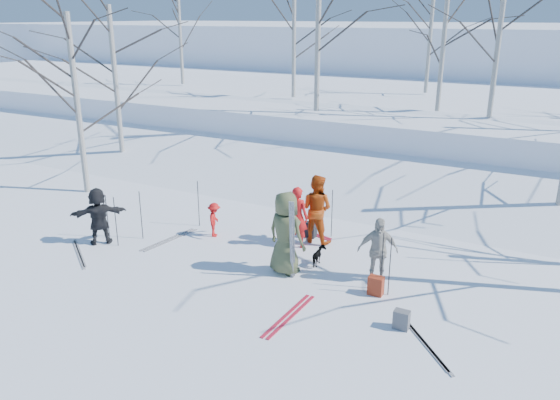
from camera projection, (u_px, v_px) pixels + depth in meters
The scene contains 38 objects.
ground at pixel (250, 270), 12.98m from camera, with size 120.00×120.00×0.00m, color white.
snow_ramp at pixel (355, 186), 18.78m from camera, with size 70.00×9.50×1.40m, color white.
snow_plateau at pixel (428, 116), 26.86m from camera, with size 70.00×18.00×2.20m, color white.
far_hill at pixel (492, 64), 44.08m from camera, with size 90.00×30.00×6.00m, color white.
skier_olive_center at pixel (286, 233), 12.54m from camera, with size 0.97×0.63×1.98m, color #474E2F.
skier_red_north at pixel (297, 217), 14.05m from camera, with size 0.59×0.39×1.62m, color red.
skier_redor_behind at pixel (316, 209), 14.31m from camera, with size 0.90×0.70×1.84m, color #B2400D.
skier_red_seated at pixel (214, 220), 14.80m from camera, with size 0.61×0.35×0.95m, color red.
skier_cream_east at pixel (378, 250), 12.14m from camera, with size 0.91×0.38×1.55m, color beige.
skier_grey_west at pixel (99, 216), 14.24m from camera, with size 1.42×0.45×1.53m, color black.
dog at pixel (319, 256), 13.14m from camera, with size 0.25×0.54×0.46m, color black.
upright_ski_left at pixel (291, 241), 12.22m from camera, with size 0.07×0.02×1.90m, color silver.
upright_ski_right at pixel (293, 240), 12.25m from camera, with size 0.07×0.02×1.90m, color silver.
ski_pair_a at pixel (304, 231), 15.28m from camera, with size 1.88×0.71×0.02m, color #AA182D, non-canonical shape.
ski_pair_b at pixel (170, 240), 14.68m from camera, with size 0.47×1.91×0.02m, color silver, non-canonical shape.
ski_pair_c at pixel (79, 254), 13.82m from camera, with size 1.67×1.26×0.02m, color silver, non-canonical shape.
ski_pair_d at pixel (289, 316), 10.96m from camera, with size 0.27×1.91×0.02m, color #AA182D, non-canonical shape.
ski_pair_e at pixel (425, 343), 10.04m from camera, with size 1.39×1.57×0.02m, color silver, non-canonical shape.
ski_pole_a at pixel (108, 219), 14.29m from camera, with size 0.02×0.02×1.34m, color black.
ski_pole_b at pixel (105, 214), 14.63m from camera, with size 0.02×0.02×1.34m, color black.
ski_pole_c at pixel (332, 213), 14.70m from camera, with size 0.02×0.02×1.34m, color black.
ski_pole_d at pixel (141, 215), 14.57m from camera, with size 0.02×0.02×1.34m, color black.
ski_pole_e at pixel (390, 267), 11.59m from camera, with size 0.02×0.02×1.34m, color black.
ski_pole_f at pixel (312, 217), 14.43m from camera, with size 0.02×0.02×1.34m, color black.
ski_pole_g at pixel (198, 204), 15.47m from camera, with size 0.02×0.02×1.34m, color black.
ski_pole_h at pixel (116, 222), 14.12m from camera, with size 0.02×0.02×1.34m, color black.
ski_pole_i at pixel (382, 261), 11.85m from camera, with size 0.02×0.02×1.34m, color black.
backpack_red at pixel (376, 286), 11.76m from camera, with size 0.32×0.22×0.42m, color maroon.
backpack_grey at pixel (401, 320), 10.48m from camera, with size 0.30×0.20×0.38m, color #515257.
backpack_dark at pixel (310, 230), 14.84m from camera, with size 0.34×0.24×0.40m, color black.
birch_plateau_b at pixel (318, 25), 20.26m from camera, with size 5.06×5.06×6.38m, color silver, non-canonical shape.
birch_plateau_c at pixel (499, 39), 19.14m from camera, with size 4.44×4.44×5.48m, color silver, non-canonical shape.
birch_plateau_d at pixel (430, 40), 25.48m from camera, with size 4.03×4.03×4.91m, color silver, non-canonical shape.
birch_plateau_f at pixel (294, 42), 24.05m from camera, with size 3.97×3.97×4.82m, color silver, non-canonical shape.
birch_plateau_g at pixel (180, 36), 28.79m from camera, with size 4.12×4.12×5.02m, color silver, non-canonical shape.
birch_plateau_h at pixel (443, 46), 20.46m from camera, with size 3.99×3.99×4.84m, color silver, non-canonical shape.
birch_edge_a at pixel (77, 106), 17.77m from camera, with size 4.70×4.70×5.85m, color silver, non-canonical shape.
birch_edge_d at pixel (116, 88), 21.14m from camera, with size 4.89×4.89×6.12m, color silver, non-canonical shape.
Camera 1 is at (6.15, -10.04, 5.75)m, focal length 35.00 mm.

